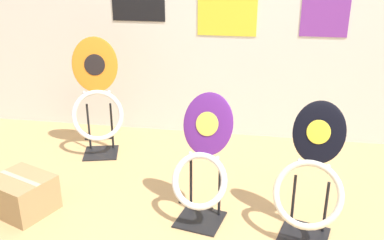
% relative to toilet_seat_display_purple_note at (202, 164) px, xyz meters
% --- Properties ---
extents(toilet_seat_display_purple_note, '(0.40, 0.40, 0.81)m').
position_rel_toilet_seat_display_purple_note_xyz_m(toilet_seat_display_purple_note, '(0.00, 0.00, 0.00)').
color(toilet_seat_display_purple_note, black).
rests_on(toilet_seat_display_purple_note, ground_plane).
extents(toilet_seat_display_orange_sun, '(0.45, 0.34, 0.99)m').
position_rel_toilet_seat_display_purple_note_xyz_m(toilet_seat_display_orange_sun, '(-1.00, 0.80, 0.06)').
color(toilet_seat_display_orange_sun, black).
rests_on(toilet_seat_display_orange_sun, ground_plane).
extents(toilet_seat_display_jazz_black, '(0.46, 0.45, 0.81)m').
position_rel_toilet_seat_display_purple_note_xyz_m(toilet_seat_display_jazz_black, '(0.65, -0.07, -0.02)').
color(toilet_seat_display_jazz_black, black).
rests_on(toilet_seat_display_jazz_black, ground_plane).
extents(storage_box, '(0.46, 0.44, 0.24)m').
position_rel_toilet_seat_display_purple_note_xyz_m(storage_box, '(-1.18, -0.12, -0.27)').
color(storage_box, '#A37F51').
rests_on(storage_box, ground_plane).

